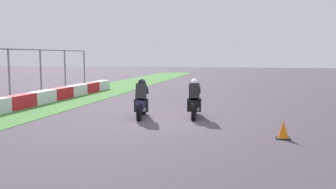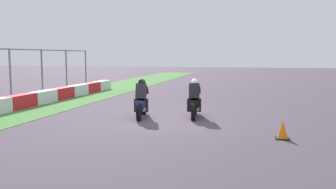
% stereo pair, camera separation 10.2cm
% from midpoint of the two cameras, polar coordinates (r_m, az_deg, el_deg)
% --- Properties ---
extents(ground_plane, '(120.00, 120.00, 0.00)m').
position_cam_midpoint_polar(ground_plane, '(13.94, -0.34, -3.77)').
color(ground_plane, '#4C404B').
extents(grass_verge, '(72.00, 4.40, 0.02)m').
position_cam_midpoint_polar(grass_verge, '(16.89, -23.80, -2.52)').
color(grass_verge, '#4C873C').
rests_on(grass_verge, ground_plane).
extents(track_barrier, '(21.96, 0.60, 0.64)m').
position_cam_midpoint_polar(track_barrier, '(16.97, -24.38, -1.44)').
color(track_barrier, red).
rests_on(track_barrier, ground_plane).
extents(rider_lane_a, '(2.04, 0.57, 1.51)m').
position_cam_midpoint_polar(rider_lane_a, '(14.12, 3.98, -1.10)').
color(rider_lane_a, black).
rests_on(rider_lane_a, ground_plane).
extents(rider_lane_b, '(2.03, 0.61, 1.51)m').
position_cam_midpoint_polar(rider_lane_b, '(14.04, -4.41, -1.14)').
color(rider_lane_b, black).
rests_on(rider_lane_b, ground_plane).
extents(traffic_cone, '(0.40, 0.40, 0.54)m').
position_cam_midpoint_polar(traffic_cone, '(11.02, 17.53, -5.41)').
color(traffic_cone, black).
rests_on(traffic_cone, ground_plane).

